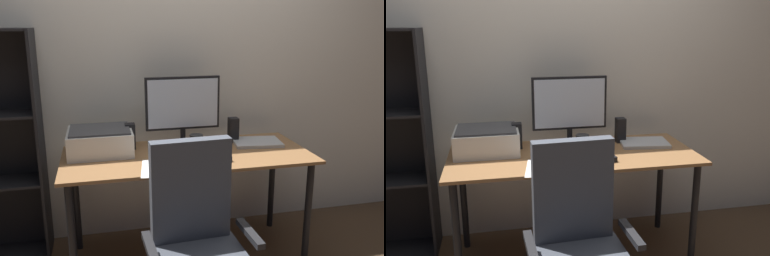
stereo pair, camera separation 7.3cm
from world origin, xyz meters
TOP-DOWN VIEW (x-y plane):
  - ground_plane at (0.00, 0.00)m, footprint 12.00×12.00m
  - back_wall at (0.00, 0.51)m, footprint 6.40×0.10m
  - desk at (0.00, 0.00)m, footprint 1.56×0.67m
  - monitor at (0.01, 0.19)m, footprint 0.50×0.20m
  - keyboard at (-0.03, -0.19)m, footprint 0.29×0.12m
  - mouse at (0.19, -0.17)m, footprint 0.07×0.10m
  - coffee_mug at (0.07, 0.04)m, footprint 0.10×0.09m
  - laptop at (0.51, 0.10)m, footprint 0.35×0.27m
  - speaker_left at (-0.34, 0.19)m, footprint 0.06×0.07m
  - speaker_right at (0.37, 0.19)m, footprint 0.06×0.07m
  - printer at (-0.54, 0.14)m, footprint 0.40×0.34m
  - paper_sheet at (-0.21, -0.23)m, footprint 0.25×0.32m

SIDE VIEW (x-z plane):
  - ground_plane at x=0.00m, z-range 0.00..0.00m
  - desk at x=0.00m, z-range 0.28..1.02m
  - paper_sheet at x=-0.21m, z-range 0.74..0.74m
  - keyboard at x=-0.03m, z-range 0.74..0.76m
  - laptop at x=0.51m, z-range 0.74..0.76m
  - mouse at x=0.19m, z-range 0.74..0.77m
  - coffee_mug at x=0.07m, z-range 0.74..0.85m
  - printer at x=-0.54m, z-range 0.74..0.90m
  - speaker_left at x=-0.34m, z-range 0.74..0.91m
  - speaker_right at x=0.37m, z-range 0.74..0.91m
  - monitor at x=0.01m, z-range 0.77..1.24m
  - back_wall at x=0.00m, z-range 0.00..2.60m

